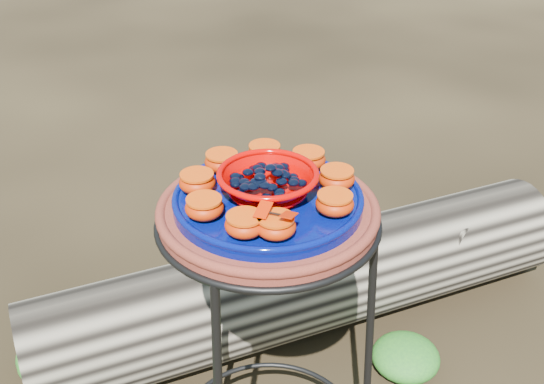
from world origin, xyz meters
TOP-DOWN VIEW (x-y plane):
  - plant_stand at (0.00, 0.00)m, footprint 0.44×0.44m
  - terracotta_saucer at (0.00, 0.00)m, footprint 0.39×0.39m
  - cobalt_plate at (0.00, 0.00)m, footprint 0.33×0.33m
  - red_bowl at (0.00, 0.00)m, footprint 0.17×0.17m
  - glass_gems at (0.00, 0.00)m, footprint 0.13×0.13m
  - orange_half_0 at (-0.06, -0.11)m, footprint 0.06×0.06m
  - orange_half_1 at (0.06, -0.11)m, footprint 0.06×0.06m
  - orange_half_2 at (0.12, -0.05)m, footprint 0.06×0.06m
  - orange_half_3 at (0.12, 0.04)m, footprint 0.06×0.06m
  - orange_half_4 at (0.07, 0.11)m, footprint 0.06×0.06m
  - orange_half_5 at (-0.02, 0.12)m, footprint 0.06×0.06m
  - orange_half_6 at (-0.09, 0.08)m, footprint 0.06×0.06m
  - orange_half_7 at (-0.12, 0.00)m, footprint 0.06×0.06m
  - orange_half_8 at (-0.10, -0.08)m, footprint 0.06×0.06m
  - butterfly at (-0.06, -0.11)m, footprint 0.09×0.08m
  - driftwood_log at (0.39, 0.37)m, footprint 1.61×0.72m
  - foliage_right at (0.49, 0.06)m, footprint 0.18×0.18m
  - foliage_back at (-0.23, 0.57)m, footprint 0.31×0.31m

SIDE VIEW (x-z plane):
  - foliage_right at x=0.49m, z-range 0.00..0.09m
  - foliage_back at x=-0.23m, z-range 0.00..0.15m
  - driftwood_log at x=0.39m, z-range 0.00..0.29m
  - plant_stand at x=0.00m, z-range 0.00..0.70m
  - terracotta_saucer at x=0.00m, z-range 0.70..0.73m
  - cobalt_plate at x=0.00m, z-range 0.73..0.75m
  - orange_half_0 at x=-0.06m, z-range 0.75..0.79m
  - orange_half_1 at x=0.06m, z-range 0.75..0.79m
  - orange_half_2 at x=0.12m, z-range 0.75..0.79m
  - orange_half_3 at x=0.12m, z-range 0.75..0.79m
  - orange_half_4 at x=0.07m, z-range 0.75..0.79m
  - orange_half_5 at x=-0.02m, z-range 0.75..0.79m
  - orange_half_6 at x=-0.09m, z-range 0.75..0.79m
  - orange_half_7 at x=-0.12m, z-range 0.75..0.79m
  - orange_half_8 at x=-0.10m, z-range 0.75..0.79m
  - red_bowl at x=0.00m, z-range 0.75..0.80m
  - butterfly at x=-0.06m, z-range 0.79..0.80m
  - glass_gems at x=0.00m, z-range 0.80..0.82m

